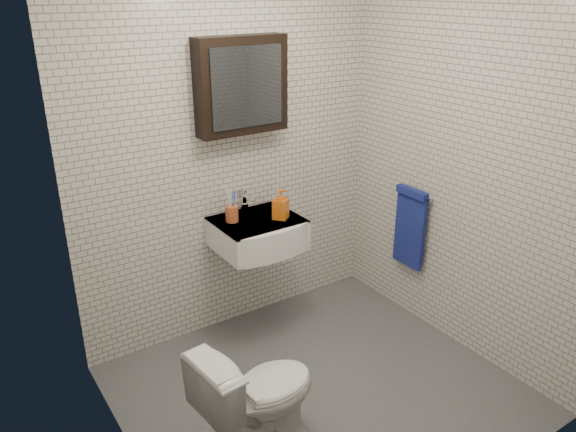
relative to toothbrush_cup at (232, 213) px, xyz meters
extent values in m
cube|color=#4A4C52|center=(0.10, -0.84, -0.90)|extent=(2.20, 2.00, 0.01)
cube|color=silver|center=(0.10, 0.16, 0.34)|extent=(2.20, 0.02, 2.50)
cube|color=silver|center=(0.10, -1.84, 0.34)|extent=(2.20, 0.02, 2.50)
cube|color=silver|center=(-1.00, -0.84, 0.34)|extent=(0.02, 2.00, 2.50)
cube|color=silver|center=(1.20, -0.84, 0.34)|extent=(0.02, 2.00, 2.50)
cube|color=white|center=(0.15, -0.06, -0.16)|extent=(0.55, 0.45, 0.20)
cylinder|color=silver|center=(0.15, -0.04, -0.07)|extent=(0.31, 0.31, 0.02)
cylinder|color=silver|center=(0.15, -0.04, -0.06)|extent=(0.04, 0.04, 0.01)
cube|color=white|center=(0.15, -0.06, -0.06)|extent=(0.55, 0.45, 0.01)
cylinder|color=silver|center=(0.15, 0.10, -0.03)|extent=(0.06, 0.06, 0.06)
cylinder|color=silver|center=(0.15, 0.10, 0.03)|extent=(0.03, 0.03, 0.08)
cylinder|color=silver|center=(0.15, 0.04, 0.06)|extent=(0.02, 0.12, 0.02)
cube|color=silver|center=(0.15, 0.13, 0.09)|extent=(0.02, 0.09, 0.01)
cube|color=black|center=(0.15, 0.09, 0.79)|extent=(0.60, 0.14, 0.60)
cube|color=#3F444C|center=(0.15, 0.02, 0.79)|extent=(0.49, 0.01, 0.49)
cylinder|color=silver|center=(1.16, -0.49, 0.04)|extent=(0.02, 0.30, 0.02)
cylinder|color=silver|center=(1.18, -0.36, 0.04)|extent=(0.04, 0.02, 0.02)
cylinder|color=silver|center=(1.18, -0.62, 0.04)|extent=(0.04, 0.02, 0.02)
cube|color=navy|center=(1.15, -0.49, -0.23)|extent=(0.03, 0.26, 0.54)
cube|color=navy|center=(1.14, -0.49, 0.06)|extent=(0.05, 0.26, 0.05)
cylinder|color=#B2512C|center=(0.00, 0.00, -0.01)|extent=(0.08, 0.08, 0.11)
cylinder|color=white|center=(-0.02, -0.01, 0.06)|extent=(0.02, 0.03, 0.20)
cylinder|color=#4651E2|center=(0.01, -0.01, 0.05)|extent=(0.02, 0.02, 0.18)
cylinder|color=white|center=(-0.01, 0.01, 0.07)|extent=(0.02, 0.04, 0.21)
cylinder|color=#4651E2|center=(0.02, 0.01, 0.06)|extent=(0.03, 0.04, 0.19)
imported|color=orange|center=(0.29, -0.14, 0.04)|extent=(0.13, 0.13, 0.20)
imported|color=white|center=(-0.42, -1.00, -0.58)|extent=(0.68, 0.43, 0.66)
camera|label=1|loc=(-1.58, -3.00, 1.38)|focal=35.00mm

